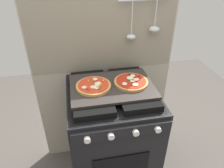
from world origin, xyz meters
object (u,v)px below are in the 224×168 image
Objects in this scene: baking_tray at (112,86)px; pizza_right at (131,82)px; stove at (112,137)px; pizza_left at (93,86)px.

baking_tray is 0.13m from pizza_right.
stove is 0.46m from baking_tray.
pizza_right is (0.25, 0.00, 0.00)m from pizza_left.
pizza_left is 0.25m from pizza_right.
baking_tray is (0.00, 0.00, 0.46)m from stove.
pizza_right is at bearing 0.46° from pizza_left.
stove is at bearing -0.68° from pizza_left.
baking_tray is at bearing -179.20° from pizza_right.
pizza_left reaches higher than baking_tray.
baking_tray reaches higher than stove.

